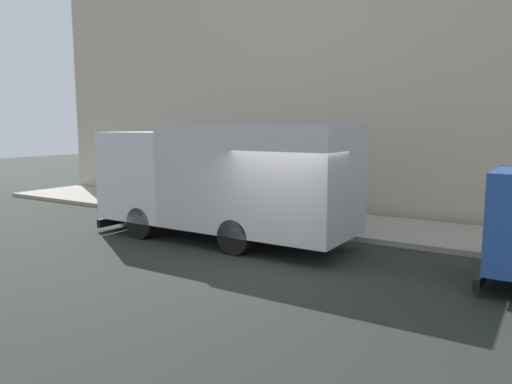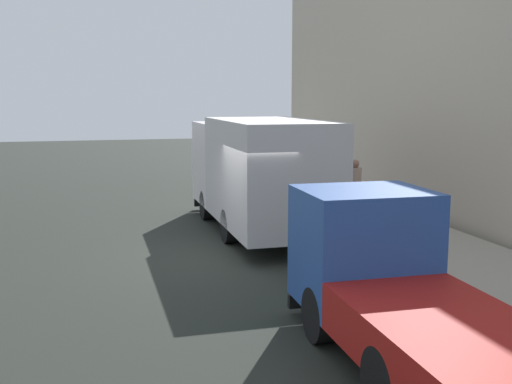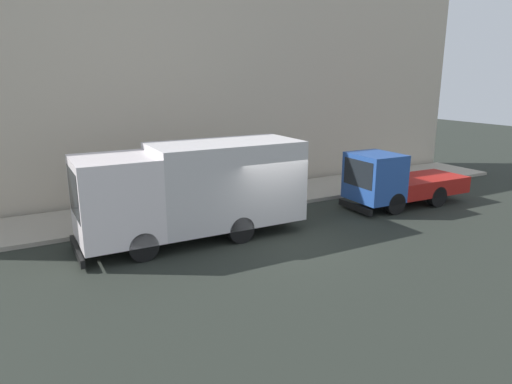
{
  "view_description": "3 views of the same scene",
  "coord_description": "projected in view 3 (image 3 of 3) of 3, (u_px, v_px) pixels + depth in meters",
  "views": [
    {
      "loc": [
        -8.96,
        -5.11,
        3.05
      ],
      "look_at": [
        1.38,
        1.37,
        1.38
      ],
      "focal_mm": 33.72,
      "sensor_mm": 36.0,
      "label": 1
    },
    {
      "loc": [
        -3.14,
        -13.59,
        3.68
      ],
      "look_at": [
        0.71,
        0.31,
        1.43
      ],
      "focal_mm": 43.24,
      "sensor_mm": 36.0,
      "label": 2
    },
    {
      "loc": [
        -11.92,
        7.42,
        5.14
      ],
      "look_at": [
        1.44,
        0.07,
        1.25
      ],
      "focal_mm": 31.83,
      "sensor_mm": 36.0,
      "label": 3
    }
  ],
  "objects": [
    {
      "name": "ground",
      "position": [
        279.0,
        238.0,
        14.86
      ],
      "size": [
        80.0,
        80.0,
        0.0
      ],
      "primitive_type": "plane",
      "color": "#242923"
    },
    {
      "name": "sidewalk",
      "position": [
        220.0,
        202.0,
        18.79
      ],
      "size": [
        3.31,
        30.0,
        0.15
      ],
      "primitive_type": "cube",
      "color": "#A19889",
      "rests_on": "ground"
    },
    {
      "name": "building_facade",
      "position": [
        197.0,
        86.0,
        19.47
      ],
      "size": [
        0.5,
        30.0,
        9.49
      ],
      "primitive_type": "cube",
      "color": "#C1B39D",
      "rests_on": "ground"
    },
    {
      "name": "large_utility_truck",
      "position": [
        194.0,
        187.0,
        14.47
      ],
      "size": [
        2.45,
        7.28,
        3.09
      ],
      "rotation": [
        0.0,
        0.0,
        -0.01
      ],
      "color": "silver",
      "rests_on": "ground"
    },
    {
      "name": "small_flatbed_truck",
      "position": [
        396.0,
        181.0,
        18.28
      ],
      "size": [
        2.09,
        5.39,
        2.26
      ],
      "rotation": [
        0.0,
        0.0,
        -0.02
      ],
      "color": "#254C9B",
      "rests_on": "ground"
    },
    {
      "name": "pedestrian_walking",
      "position": [
        147.0,
        193.0,
        16.46
      ],
      "size": [
        0.54,
        0.54,
        1.66
      ],
      "rotation": [
        0.0,
        0.0,
        5.38
      ],
      "color": "#403C55",
      "rests_on": "sidewalk"
    },
    {
      "name": "pedestrian_standing",
      "position": [
        106.0,
        201.0,
        15.4
      ],
      "size": [
        0.36,
        0.36,
        1.66
      ],
      "rotation": [
        0.0,
        0.0,
        6.24
      ],
      "color": "#4E324F",
      "rests_on": "sidewalk"
    },
    {
      "name": "pedestrian_third",
      "position": [
        166.0,
        188.0,
        17.05
      ],
      "size": [
        0.44,
        0.44,
        1.75
      ],
      "rotation": [
        0.0,
        0.0,
        1.35
      ],
      "color": "#452D59",
      "rests_on": "sidewalk"
    },
    {
      "name": "traffic_cone_orange",
      "position": [
        92.0,
        220.0,
        15.37
      ],
      "size": [
        0.39,
        0.39,
        0.56
      ],
      "primitive_type": "cone",
      "color": "orange",
      "rests_on": "sidewalk"
    }
  ]
}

